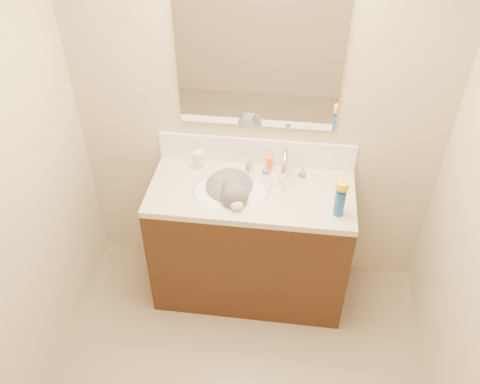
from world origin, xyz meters
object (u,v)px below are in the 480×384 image
(faucet, at_px, (285,167))
(amber_bottle, at_px, (270,163))
(spray_can, at_px, (340,203))
(cat, at_px, (231,192))
(pill_bottle, at_px, (199,160))
(basin, at_px, (230,201))
(silver_jar, at_px, (250,167))
(vanity_cabinet, at_px, (250,244))

(faucet, height_order, amber_bottle, faucet)
(amber_bottle, relative_size, spray_can, 0.61)
(cat, height_order, pill_bottle, cat)
(basin, height_order, cat, cat)
(silver_jar, xyz_separation_m, spray_can, (0.53, -0.33, 0.05))
(silver_jar, height_order, amber_bottle, amber_bottle)
(cat, xyz_separation_m, silver_jar, (0.09, 0.19, 0.05))
(faucet, bearing_deg, vanity_cabinet, -142.71)
(cat, relative_size, silver_jar, 7.91)
(vanity_cabinet, bearing_deg, faucet, 37.29)
(pill_bottle, distance_m, amber_bottle, 0.43)
(silver_jar, relative_size, amber_bottle, 0.59)
(amber_bottle, distance_m, spray_can, 0.54)
(basin, distance_m, silver_jar, 0.25)
(vanity_cabinet, relative_size, faucet, 4.29)
(vanity_cabinet, height_order, basin, basin)
(basin, relative_size, amber_bottle, 4.59)
(vanity_cabinet, bearing_deg, amber_bottle, 67.22)
(vanity_cabinet, height_order, silver_jar, silver_jar)
(faucet, distance_m, cat, 0.35)
(cat, xyz_separation_m, pill_bottle, (-0.22, 0.18, 0.08))
(basin, relative_size, silver_jar, 7.73)
(cat, bearing_deg, vanity_cabinet, -17.72)
(pill_bottle, xyz_separation_m, amber_bottle, (0.43, 0.03, -0.01))
(vanity_cabinet, height_order, pill_bottle, pill_bottle)
(pill_bottle, xyz_separation_m, spray_can, (0.84, -0.32, 0.02))
(vanity_cabinet, xyz_separation_m, spray_can, (0.50, -0.14, 0.53))
(faucet, height_order, silver_jar, faucet)
(basin, distance_m, amber_bottle, 0.34)
(faucet, relative_size, amber_bottle, 2.86)
(faucet, distance_m, spray_can, 0.42)
(basin, bearing_deg, spray_can, -10.32)
(pill_bottle, bearing_deg, faucet, -4.30)
(vanity_cabinet, height_order, spray_can, spray_can)
(pill_bottle, bearing_deg, amber_bottle, 4.11)
(pill_bottle, relative_size, spray_can, 0.72)
(basin, bearing_deg, cat, 93.13)
(vanity_cabinet, bearing_deg, spray_can, -16.00)
(amber_bottle, bearing_deg, basin, -131.11)
(vanity_cabinet, height_order, cat, cat)
(basin, relative_size, cat, 0.98)
(silver_jar, relative_size, spray_can, 0.36)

